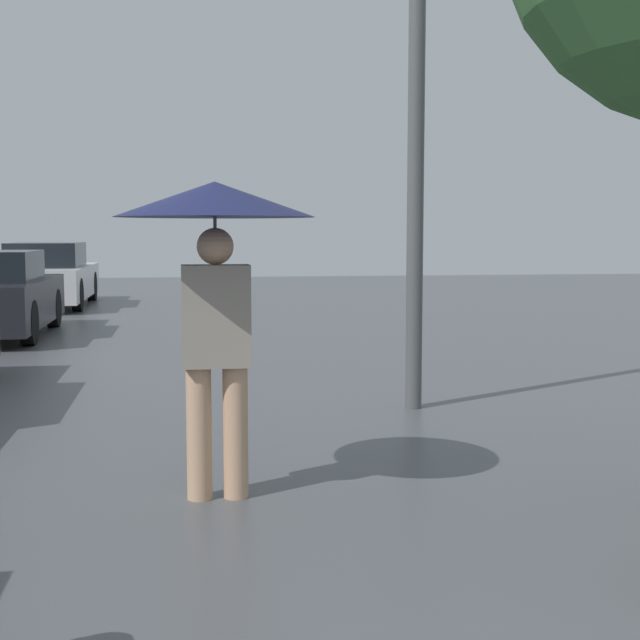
% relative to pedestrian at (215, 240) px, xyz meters
% --- Properties ---
extents(pedestrian, '(1.15, 1.15, 1.83)m').
position_rel_pedestrian_xyz_m(pedestrian, '(0.00, 0.00, 0.00)').
color(pedestrian, tan).
rests_on(pedestrian, ground_plane).
extents(parked_car_farthest, '(1.64, 4.52, 1.32)m').
position_rel_pedestrian_xyz_m(parked_car_farthest, '(-2.96, 14.06, -0.89)').
color(parked_car_farthest, silver).
rests_on(parked_car_farthest, ground_plane).
extents(street_lamp, '(0.40, 0.40, 4.29)m').
position_rel_pedestrian_xyz_m(street_lamp, '(1.81, 2.42, 1.39)').
color(street_lamp, '#515456').
rests_on(street_lamp, ground_plane).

